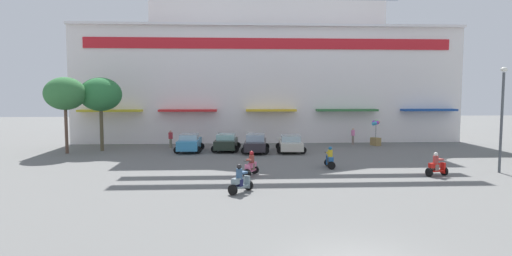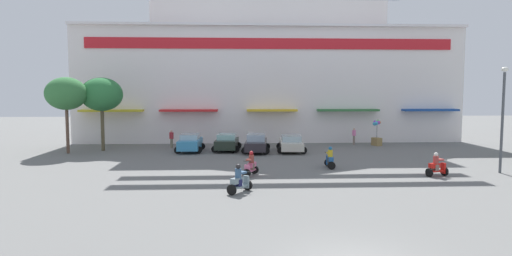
% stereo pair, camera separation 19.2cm
% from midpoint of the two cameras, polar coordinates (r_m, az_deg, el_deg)
% --- Properties ---
extents(ground_plane, '(128.00, 128.00, 0.00)m').
position_cam_midpoint_polar(ground_plane, '(25.57, 5.01, -6.61)').
color(ground_plane, slate).
extents(colonial_building, '(38.76, 18.93, 21.60)m').
position_cam_midpoint_polar(colonial_building, '(49.00, 1.06, 9.83)').
color(colonial_building, white).
rests_on(colonial_building, ground).
extents(plaza_tree_0, '(3.34, 3.09, 6.28)m').
position_cam_midpoint_polar(plaza_tree_0, '(38.30, -24.32, 4.18)').
color(plaza_tree_0, brown).
rests_on(plaza_tree_0, ground).
extents(plaza_tree_2, '(3.56, 3.36, 6.30)m').
position_cam_midpoint_polar(plaza_tree_2, '(38.90, -20.20, 4.21)').
color(plaza_tree_2, brown).
rests_on(plaza_tree_2, ground).
extents(parked_car_0, '(2.39, 3.93, 1.52)m').
position_cam_midpoint_polar(parked_car_0, '(36.65, -9.04, -1.95)').
color(parked_car_0, '#388BBF').
rests_on(parked_car_0, ground).
extents(parked_car_1, '(2.57, 4.11, 1.45)m').
position_cam_midpoint_polar(parked_car_1, '(36.93, -4.15, -1.90)').
color(parked_car_1, '#212C23').
rests_on(parked_car_1, ground).
extents(parked_car_2, '(2.58, 4.54, 1.55)m').
position_cam_midpoint_polar(parked_car_2, '(35.96, -0.20, -2.02)').
color(parked_car_2, '#2D292E').
rests_on(parked_car_2, ground).
extents(parked_car_3, '(2.63, 4.41, 1.41)m').
position_cam_midpoint_polar(parked_car_3, '(36.33, 4.49, -2.05)').
color(parked_car_3, beige).
rests_on(parked_car_3, ground).
extents(scooter_rider_1, '(1.32, 1.46, 1.47)m').
position_cam_midpoint_polar(scooter_rider_1, '(21.62, -2.36, -7.10)').
color(scooter_rider_1, black).
rests_on(scooter_rider_1, ground).
extents(scooter_rider_2, '(1.39, 0.86, 1.46)m').
position_cam_midpoint_polar(scooter_rider_2, '(27.99, 22.83, -4.73)').
color(scooter_rider_2, black).
rests_on(scooter_rider_2, ground).
extents(scooter_rider_4, '(1.06, 1.55, 1.50)m').
position_cam_midpoint_polar(scooter_rider_4, '(25.91, -0.87, -5.09)').
color(scooter_rider_4, black).
rests_on(scooter_rider_4, ground).
extents(scooter_rider_5, '(0.56, 1.35, 1.47)m').
position_cam_midpoint_polar(scooter_rider_5, '(28.94, 9.66, -4.12)').
color(scooter_rider_5, black).
rests_on(scooter_rider_5, ground).
extents(pedestrian_0, '(0.43, 0.43, 1.61)m').
position_cam_midpoint_polar(pedestrian_0, '(39.51, -11.48, -1.31)').
color(pedestrian_0, '#716E5A').
rests_on(pedestrian_0, ground).
extents(pedestrian_1, '(0.48, 0.48, 1.61)m').
position_cam_midpoint_polar(pedestrian_1, '(41.93, 12.71, -0.95)').
color(pedestrian_1, slate).
rests_on(pedestrian_1, ground).
extents(streetlamp_near, '(0.40, 0.40, 6.60)m').
position_cam_midpoint_polar(streetlamp_near, '(30.61, 29.89, 1.94)').
color(streetlamp_near, '#474C51').
rests_on(streetlamp_near, ground).
extents(balloon_vendor_cart, '(0.87, 1.05, 2.45)m').
position_cam_midpoint_polar(balloon_vendor_cart, '(41.85, 15.57, -0.78)').
color(balloon_vendor_cart, olive).
rests_on(balloon_vendor_cart, ground).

